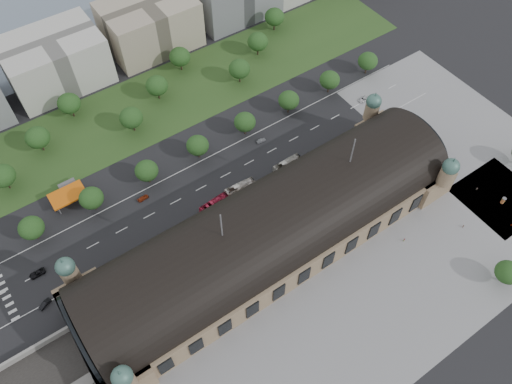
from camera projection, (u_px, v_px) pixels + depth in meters
ground at (270, 244)px, 190.26m from camera, size 900.00×900.00×0.00m
station at (271, 230)px, 181.96m from camera, size 150.00×48.40×44.30m
plaza_south at (368, 321)px, 172.28m from camera, size 190.00×48.00×0.12m
plaza_east at (456, 132)px, 224.71m from camera, size 56.00×100.00×0.12m
road_slab at (176, 202)px, 202.00m from camera, size 260.00×26.00×0.10m
grass_belt at (127, 116)px, 230.33m from camera, size 300.00×45.00×0.10m
petrol_station at (68, 191)px, 201.50m from camera, size 14.00×13.00×5.05m
office_3 at (55, 61)px, 235.01m from camera, size 45.00×32.00×24.00m
office_4 at (150, 24)px, 251.73m from camera, size 45.00×32.00×24.00m
tree_row_2 at (31, 228)px, 185.88m from camera, size 9.60×9.60×11.52m
tree_row_3 at (91, 198)px, 193.90m from camera, size 9.60×9.60×11.52m
tree_row_4 at (147, 171)px, 201.93m from camera, size 9.60×9.60×11.52m
tree_row_5 at (198, 145)px, 209.96m from camera, size 9.60×9.60×11.52m
tree_row_6 at (245, 122)px, 217.99m from camera, size 9.60×9.60×11.52m
tree_row_7 at (289, 100)px, 226.01m from camera, size 9.60×9.60×11.52m
tree_row_8 at (330, 80)px, 234.04m from camera, size 9.60×9.60×11.52m
tree_row_9 at (368, 61)px, 242.07m from camera, size 9.60×9.60×11.52m
tree_belt_3 at (2, 176)px, 199.59m from camera, size 10.40×10.40×12.48m
tree_belt_4 at (38, 138)px, 211.76m from camera, size 10.40×10.40×12.48m
tree_belt_5 at (69, 103)px, 223.93m from camera, size 10.40×10.40×12.48m
tree_belt_6 at (131, 118)px, 218.65m from camera, size 10.40×10.40×12.48m
tree_belt_7 at (157, 86)px, 230.82m from camera, size 10.40×10.40×12.48m
tree_belt_8 at (180, 57)px, 242.99m from camera, size 10.40×10.40×12.48m
tree_belt_9 at (239, 69)px, 237.71m from camera, size 10.40×10.40×12.48m
tree_belt_10 at (258, 42)px, 249.89m from camera, size 10.40×10.40×12.48m
tree_belt_11 at (274, 17)px, 262.06m from camera, size 10.40×10.40×12.48m
tree_plaza_s at (508, 272)px, 175.74m from camera, size 9.00×9.00×10.64m
traffic_car_2 at (37, 273)px, 182.11m from camera, size 5.84×2.76×1.61m
traffic_car_3 at (143, 198)px, 202.18m from camera, size 4.88×2.32×1.37m
traffic_car_4 at (234, 188)px, 205.19m from camera, size 4.19×2.08×1.37m
traffic_car_5 at (261, 141)px, 220.57m from camera, size 4.26×1.78×1.37m
traffic_car_6 at (363, 99)px, 235.92m from camera, size 5.48×2.78×1.48m
parked_car_0 at (45, 304)px, 175.11m from camera, size 5.05×3.36×1.57m
parked_car_1 at (99, 284)px, 179.69m from camera, size 6.25×5.17×1.59m
parked_car_2 at (123, 271)px, 182.72m from camera, size 5.06×4.32×1.39m
parked_car_3 at (146, 248)px, 188.47m from camera, size 4.33×3.76×1.41m
parked_car_4 at (108, 277)px, 181.29m from camera, size 4.94×4.16×1.60m
parked_car_5 at (179, 240)px, 190.45m from camera, size 6.43×4.76×1.62m
parked_car_6 at (193, 222)px, 195.18m from camera, size 5.94×4.37×1.60m
bus_west at (214, 204)px, 199.13m from camera, size 13.32×4.16×3.65m
bus_mid at (240, 187)px, 203.85m from camera, size 13.67×4.05×3.76m
bus_east at (287, 164)px, 211.23m from camera, size 13.36×3.30×3.71m
advertising_column at (503, 201)px, 200.32m from camera, size 1.65×1.65×3.12m
pedestrian_0 at (404, 240)px, 190.38m from camera, size 0.95×0.74×1.71m
pedestrian_1 at (463, 226)px, 194.12m from camera, size 0.69×0.65×1.58m
pedestrian_2 at (477, 189)px, 204.64m from camera, size 0.86×1.06×1.90m
pedestrian_3 at (511, 225)px, 194.36m from camera, size 1.13×0.92×1.74m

